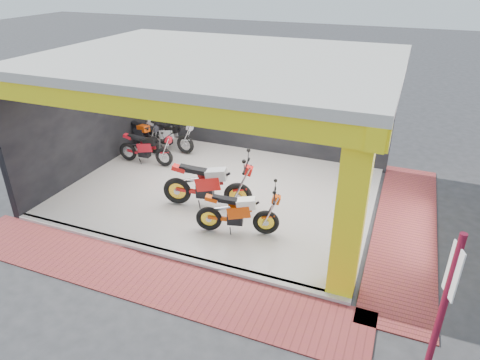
% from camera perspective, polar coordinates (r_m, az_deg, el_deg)
% --- Properties ---
extents(ground, '(80.00, 80.00, 0.00)m').
position_cam_1_polar(ground, '(10.23, -7.22, -6.69)').
color(ground, '#2D2D30').
rests_on(ground, ground).
extents(showroom_floor, '(8.00, 6.00, 0.10)m').
position_cam_1_polar(showroom_floor, '(11.73, -2.61, -1.51)').
color(showroom_floor, white).
rests_on(showroom_floor, ground).
extents(showroom_ceiling, '(8.40, 6.40, 0.20)m').
position_cam_1_polar(showroom_ceiling, '(10.52, -3.02, 15.76)').
color(showroom_ceiling, beige).
rests_on(showroom_ceiling, corner_column).
extents(back_wall, '(8.20, 0.20, 3.50)m').
position_cam_1_polar(back_wall, '(13.76, 2.63, 10.50)').
color(back_wall, black).
rests_on(back_wall, ground).
extents(left_wall, '(0.20, 6.20, 3.50)m').
position_cam_1_polar(left_wall, '(13.19, -19.42, 8.27)').
color(left_wall, black).
rests_on(left_wall, ground).
extents(corner_column, '(0.50, 0.50, 3.50)m').
position_cam_1_polar(corner_column, '(7.69, 14.53, -4.30)').
color(corner_column, '#FFEF15').
rests_on(corner_column, ground).
extents(header_beam_front, '(8.40, 0.30, 0.40)m').
position_cam_1_polar(header_beam_front, '(8.05, -12.00, 9.53)').
color(header_beam_front, '#FFEF15').
rests_on(header_beam_front, corner_column).
extents(header_beam_right, '(0.30, 6.40, 0.40)m').
position_cam_1_polar(header_beam_right, '(9.66, 19.62, 11.45)').
color(header_beam_right, '#FFEF15').
rests_on(header_beam_right, corner_column).
extents(floor_kerb, '(8.00, 0.20, 0.10)m').
position_cam_1_polar(floor_kerb, '(9.49, -10.20, -9.56)').
color(floor_kerb, white).
rests_on(floor_kerb, ground).
extents(paver_front, '(9.00, 1.40, 0.03)m').
position_cam_1_polar(paver_front, '(9.01, -12.78, -12.39)').
color(paver_front, maroon).
rests_on(paver_front, ground).
extents(paver_right, '(1.40, 7.00, 0.03)m').
position_cam_1_polar(paver_right, '(10.93, 21.15, -6.03)').
color(paver_right, maroon).
rests_on(paver_right, ground).
extents(signpost, '(0.13, 0.34, 2.54)m').
position_cam_1_polar(signpost, '(6.85, 25.61, -14.48)').
color(signpost, maroon).
rests_on(signpost, ground).
extents(moto_hero, '(2.14, 1.24, 1.23)m').
position_cam_1_polar(moto_hero, '(9.53, 3.53, -4.16)').
color(moto_hero, '#DA4609').
rests_on(moto_hero, showroom_floor).
extents(moto_row_a, '(2.54, 1.37, 1.47)m').
position_cam_1_polar(moto_row_a, '(10.42, -0.27, -0.46)').
color(moto_row_a, red).
rests_on(moto_row_a, showroom_floor).
extents(moto_row_b, '(1.97, 0.80, 1.19)m').
position_cam_1_polar(moto_row_b, '(13.01, -10.18, 4.17)').
color(moto_row_b, '#B3131E').
rests_on(moto_row_b, showroom_floor).
extents(moto_row_c, '(2.07, 1.33, 1.18)m').
position_cam_1_polar(moto_row_c, '(14.03, -11.65, 5.74)').
color(moto_row_c, black).
rests_on(moto_row_c, showroom_floor).
extents(moto_row_d, '(2.10, 0.89, 1.26)m').
position_cam_1_polar(moto_row_d, '(13.79, -7.37, 5.87)').
color(moto_row_d, '#B4B7BD').
rests_on(moto_row_d, showroom_floor).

